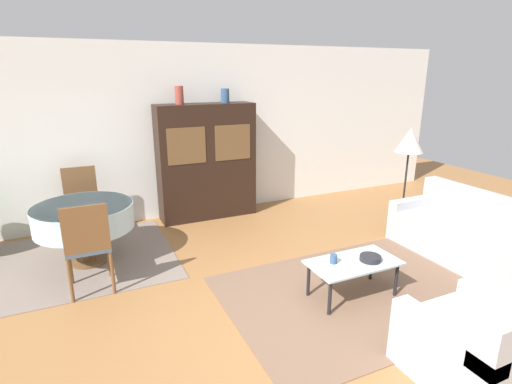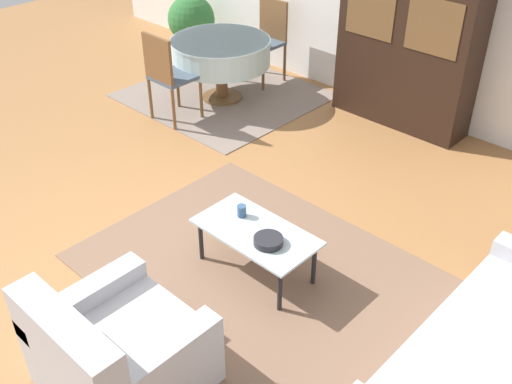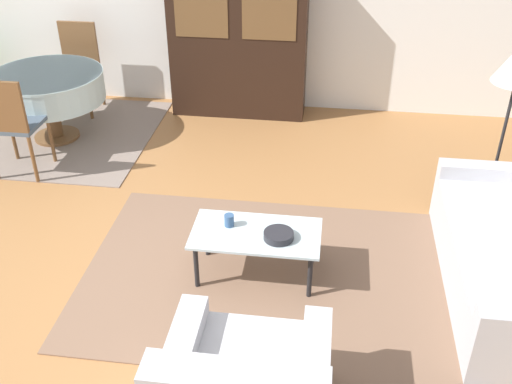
% 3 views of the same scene
% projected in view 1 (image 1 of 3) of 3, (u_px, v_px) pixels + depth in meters
% --- Properties ---
extents(ground_plane, '(14.00, 14.00, 0.00)m').
position_uv_depth(ground_plane, '(301.00, 338.00, 3.55)').
color(ground_plane, '#9E6B3D').
extents(wall_back, '(10.00, 0.06, 2.70)m').
position_uv_depth(wall_back, '(186.00, 133.00, 6.32)').
color(wall_back, white).
rests_on(wall_back, ground_plane).
extents(area_rug, '(2.87, 2.00, 0.01)m').
position_uv_depth(area_rug, '(360.00, 292.00, 4.28)').
color(area_rug, brown).
rests_on(area_rug, ground_plane).
extents(dining_rug, '(2.12, 2.01, 0.01)m').
position_uv_depth(dining_rug, '(86.00, 259.00, 5.03)').
color(dining_rug, gray).
rests_on(dining_rug, ground_plane).
extents(couch, '(0.83, 1.92, 0.83)m').
position_uv_depth(couch, '(471.00, 237.00, 4.96)').
color(couch, '#B2B2B7').
rests_on(couch, ground_plane).
extents(armchair, '(0.90, 0.87, 0.80)m').
position_uv_depth(armchair, '(481.00, 347.00, 2.99)').
color(armchair, '#B2B2B7').
rests_on(armchair, ground_plane).
extents(coffee_table, '(0.95, 0.51, 0.39)m').
position_uv_depth(coffee_table, '(353.00, 265.00, 4.12)').
color(coffee_table, black).
rests_on(coffee_table, area_rug).
extents(display_cabinet, '(1.53, 0.44, 1.81)m').
position_uv_depth(display_cabinet, '(207.00, 162.00, 6.31)').
color(display_cabinet, black).
rests_on(display_cabinet, ground_plane).
extents(dining_table, '(1.17, 1.17, 0.73)m').
position_uv_depth(dining_table, '(84.00, 217.00, 4.81)').
color(dining_table, brown).
rests_on(dining_table, dining_rug).
extents(dining_chair_near, '(0.44, 0.44, 1.01)m').
position_uv_depth(dining_chair_near, '(87.00, 242.00, 4.11)').
color(dining_chair_near, brown).
rests_on(dining_chair_near, dining_rug).
extents(dining_chair_far, '(0.44, 0.44, 1.01)m').
position_uv_depth(dining_chair_far, '(82.00, 199.00, 5.52)').
color(dining_chair_far, brown).
rests_on(dining_chair_far, dining_rug).
extents(floor_lamp, '(0.41, 0.41, 1.50)m').
position_uv_depth(floor_lamp, '(410.00, 144.00, 5.79)').
color(floor_lamp, black).
rests_on(floor_lamp, ground_plane).
extents(cup, '(0.07, 0.07, 0.09)m').
position_uv_depth(cup, '(334.00, 259.00, 4.06)').
color(cup, '#33517A').
rests_on(cup, coffee_table).
extents(bowl, '(0.22, 0.22, 0.05)m').
position_uv_depth(bowl, '(370.00, 258.00, 4.12)').
color(bowl, '#232328').
rests_on(bowl, coffee_table).
extents(vase_tall, '(0.13, 0.13, 0.26)m').
position_uv_depth(vase_tall, '(179.00, 95.00, 5.86)').
color(vase_tall, '#9E4238').
rests_on(vase_tall, display_cabinet).
extents(vase_short, '(0.13, 0.13, 0.22)m').
position_uv_depth(vase_short, '(225.00, 96.00, 6.15)').
color(vase_short, '#33517A').
rests_on(vase_short, display_cabinet).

